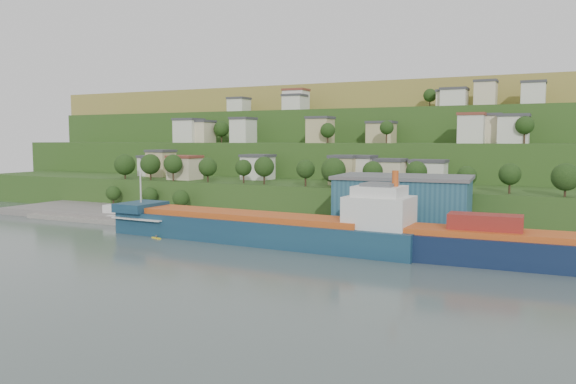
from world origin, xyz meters
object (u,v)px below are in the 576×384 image
Objects in this scene: caravan at (115,210)px; cargo_ship_far at (565,254)px; kayak_orange at (178,238)px; warehouse at (403,202)px; cargo_ship_near at (265,229)px.

cargo_ship_far is at bearing -7.78° from caravan.
cargo_ship_far is at bearing 17.48° from kayak_orange.
warehouse is at bearing 147.94° from cargo_ship_far.
warehouse reaches higher than caravan.
cargo_ship_near is at bearing 178.30° from cargo_ship_far.
cargo_ship_far reaches higher than warehouse.
cargo_ship_far is at bearing -33.89° from warehouse.
kayak_orange is (-47.03, -24.69, -8.21)m from warehouse.
warehouse is (26.09, 20.31, 5.37)m from cargo_ship_near.
kayak_orange is at bearing -178.75° from cargo_ship_far.
cargo_ship_near is 2.33× the size of warehouse.
warehouse is 53.74m from kayak_orange.
cargo_ship_near is 58.06m from caravan.
cargo_ship_far is (60.57, 0.48, -0.18)m from cargo_ship_near.
cargo_ship_far reaches higher than kayak_orange.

